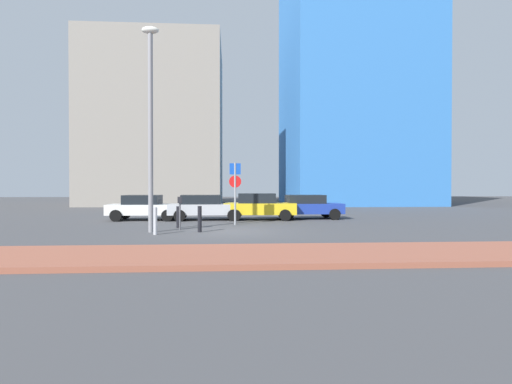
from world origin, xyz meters
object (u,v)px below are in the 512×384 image
Objects in this scene: parked_car_blue at (307,206)px; parking_sign_post at (235,186)px; street_lamp at (150,114)px; parked_car_silver at (205,207)px; parked_car_yellow at (259,206)px; parking_meter at (180,208)px; parked_car_white at (145,207)px; traffic_bollard_near at (200,219)px; traffic_bollard_far at (155,221)px; traffic_bollard_mid at (178,217)px.

parking_sign_post is (-4.28, -3.49, 1.19)m from parked_car_blue.
parking_sign_post is 0.36× the size of street_lamp.
parked_car_silver reaches higher than parked_car_blue.
parking_meter is (-3.87, -5.09, 0.15)m from parked_car_yellow.
parked_car_white is 7.61m from street_lamp.
street_lamp is (-7.81, -6.48, 4.14)m from parked_car_blue.
traffic_bollard_near is (0.14, -6.14, -0.21)m from parked_car_silver.
parked_car_blue reaches higher than traffic_bollard_far.
parked_car_yellow is 8.25m from traffic_bollard_far.
parked_car_blue is at bearing 34.58° from traffic_bollard_mid.
parked_car_yellow reaches higher than parking_meter.
traffic_bollard_mid is at bearing -61.38° from parked_car_white.
parking_sign_post is 2.86× the size of traffic_bollard_far.
street_lamp reaches higher than parked_car_white.
traffic_bollard_far is (1.89, -7.04, -0.21)m from parked_car_white.
street_lamp is at bearing -140.23° from parking_meter.
parked_car_silver is at bearing 118.39° from parking_sign_post.
parking_sign_post reaches higher than traffic_bollard_near.
parked_car_yellow reaches higher than traffic_bollard_far.
traffic_bollard_mid is at bearing -133.45° from parked_car_yellow.
parking_sign_post is at bearing 40.50° from parking_meter.
parked_car_yellow is 3.82× the size of traffic_bollard_near.
traffic_bollard_near is (-5.80, -6.56, -0.21)m from parked_car_blue.
parked_car_white is 6.50m from parked_car_yellow.
parked_car_silver is 1.08× the size of parked_car_blue.
parked_car_white is 0.94× the size of parked_car_silver.
parking_sign_post is at bearing 40.28° from street_lamp.
parked_car_yellow reaches higher than parked_car_white.
parked_car_blue is at bearing 48.53° from traffic_bollard_near.
traffic_bollard_far is at bearing -123.98° from parked_car_yellow.
traffic_bollard_far is (0.34, -0.85, -4.35)m from street_lamp.
street_lamp reaches higher than traffic_bollard_mid.
traffic_bollard_near is (0.94, -0.98, -0.39)m from parking_meter.
parked_car_white is 2.82× the size of parking_meter.
parked_car_yellow is at bearing -170.26° from parked_car_blue.
traffic_bollard_far is (-1.68, -0.77, -0.01)m from traffic_bollard_near.
parked_car_blue is 5.65m from parking_sign_post.
parking_sign_post is 3.10× the size of traffic_bollard_mid.
traffic_bollard_near reaches higher than traffic_bollard_far.
parking_meter is 1.33× the size of traffic_bollard_near.
parked_car_silver is at bearing -2.18° from parked_car_white.
parked_car_white reaches higher than parked_car_blue.
traffic_bollard_mid is (2.45, -4.48, -0.25)m from parked_car_white.
traffic_bollard_near is (-2.93, -6.07, -0.24)m from parked_car_yellow.
parking_meter reaches higher than parked_car_white.
street_lamp is at bearing -140.34° from parked_car_blue.
parking_sign_post is 2.12× the size of parking_meter.
parked_car_silver is 6.15m from traffic_bollard_near.
parked_car_silver is at bearing 81.26° from parking_meter.
parking_meter is at bearing -139.50° from parking_sign_post.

